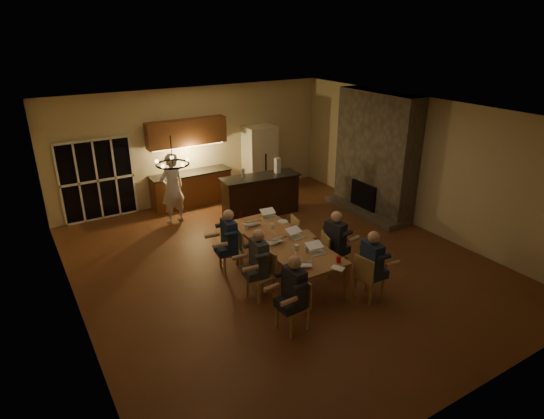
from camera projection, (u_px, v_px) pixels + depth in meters
The scene contains 44 objects.
floor at pixel (280, 263), 9.74m from camera, with size 9.00×9.00×0.00m, color brown.
back_wall at pixel (194, 145), 12.70m from camera, with size 8.00×0.04×3.20m, color #C9BA8E.
left_wall at pixel (67, 239), 7.20m from camera, with size 0.04×9.00×3.20m, color #C9BA8E.
right_wall at pixel (420, 163), 11.07m from camera, with size 0.04×9.00×3.20m, color #C9BA8E.
ceiling at pixel (281, 112), 8.52m from camera, with size 8.00×9.00×0.04m, color white.
french_doors at pixel (98, 180), 11.58m from camera, with size 1.86×0.08×2.10m, color black.
fireplace at pixel (376, 154), 11.86m from camera, with size 0.58×2.50×3.20m, color #5E564A.
kitchenette at pixel (190, 163), 12.46m from camera, with size 2.24×0.68×2.40m, color brown, non-canonical shape.
refrigerator at pixel (260, 159), 13.55m from camera, with size 0.90×0.68×2.00m, color beige.
dining_table at pixel (284, 257), 9.21m from camera, with size 1.10×2.87×0.75m, color #9E673F.
bar_island at pixel (261, 195), 12.03m from camera, with size 2.08×0.68×1.08m, color black.
chair_left_near at pixel (293, 306), 7.48m from camera, with size 0.44×0.44×0.89m, color tan, non-canonical shape.
chair_left_mid at pixel (261, 276), 8.39m from camera, with size 0.44×0.44×0.89m, color tan, non-canonical shape.
chair_left_far at pixel (231, 251), 9.31m from camera, with size 0.44×0.44×0.89m, color tan, non-canonical shape.
chair_right_near at pixel (370, 276), 8.38m from camera, with size 0.44×0.44×0.89m, color tan, non-canonical shape.
chair_right_mid at pixel (334, 253), 9.20m from camera, with size 0.44×0.44×0.89m, color tan, non-canonical shape.
chair_right_far at pixel (303, 235), 10.01m from camera, with size 0.44×0.44×0.89m, color tan, non-canonical shape.
person_left_near at pixel (294, 294), 7.39m from camera, with size 0.60×0.60×1.38m, color #23252E, non-canonical shape.
person_right_near at pixel (371, 266), 8.23m from camera, with size 0.60×0.60×1.38m, color #1B2543, non-canonical shape.
person_left_mid at pixel (259, 263), 8.32m from camera, with size 0.60×0.60×1.38m, color #3C4148, non-canonical shape.
person_right_mid at pixel (335, 243), 9.08m from camera, with size 0.60×0.60×1.38m, color #23252E, non-canonical shape.
person_left_far at pixel (229, 241), 9.16m from camera, with size 0.60×0.60×1.38m, color #1B2543, non-canonical shape.
standing_person at pixel (172, 189), 11.41m from camera, with size 0.67×0.44×1.83m, color silver.
chandelier at pixel (173, 164), 7.02m from camera, with size 0.53×0.53×0.03m, color black.
laptop_a at pixel (303, 259), 8.10m from camera, with size 0.32×0.28×0.23m, color silver, non-canonical shape.
laptop_b at pixel (317, 248), 8.52m from camera, with size 0.32×0.28×0.23m, color silver, non-canonical shape.
laptop_c at pixel (274, 237), 8.96m from camera, with size 0.32×0.28×0.23m, color silver, non-canonical shape.
laptop_d at pixel (297, 233), 9.14m from camera, with size 0.32×0.28×0.23m, color silver, non-canonical shape.
laptop_e at pixel (251, 220), 9.74m from camera, with size 0.32×0.28×0.23m, color silver, non-canonical shape.
laptop_f at pixel (270, 213), 10.06m from camera, with size 0.32×0.28×0.23m, color silver, non-canonical shape.
mug_front at pixel (297, 247), 8.69m from camera, with size 0.09×0.09×0.10m, color silver.
mug_mid at pixel (272, 226), 9.58m from camera, with size 0.08×0.08×0.10m, color silver.
mug_back at pixel (246, 227), 9.54m from camera, with size 0.08×0.08×0.10m, color silver.
redcup_near at pixel (339, 259), 8.22m from camera, with size 0.08×0.08×0.12m, color #B30B1F.
redcup_mid at pixel (257, 234), 9.21m from camera, with size 0.08×0.08×0.12m, color #B30B1F.
can_silver at pixel (307, 250), 8.57m from camera, with size 0.06×0.06×0.12m, color #B2B2B7.
can_cola at pixel (241, 215), 10.12m from camera, with size 0.07×0.07×0.12m, color #3F0F0C.
can_right at pixel (292, 227), 9.50m from camera, with size 0.07×0.07×0.12m, color #B2B2B7.
plate_near at pixel (313, 245), 8.87m from camera, with size 0.24×0.24×0.02m, color silver.
plate_left at pixel (296, 262), 8.23m from camera, with size 0.25×0.25×0.02m, color silver.
plate_far at pixel (283, 222), 9.90m from camera, with size 0.23×0.23×0.02m, color silver.
notepad at pixel (338, 268), 8.03m from camera, with size 0.16×0.23×0.01m, color white.
bar_bottle at pixel (243, 173), 11.63m from camera, with size 0.09×0.09×0.24m, color #99999E.
bar_blender at pixel (277, 165), 12.00m from camera, with size 0.13×0.13×0.41m, color silver.
Camera 1 is at (-4.61, -7.23, 4.77)m, focal length 30.00 mm.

